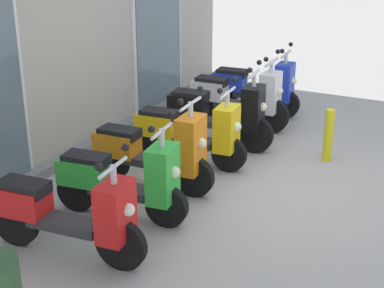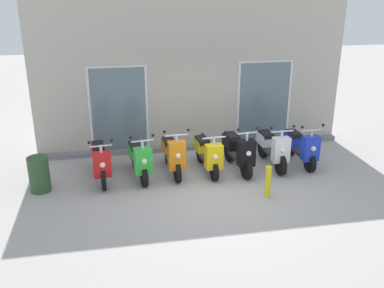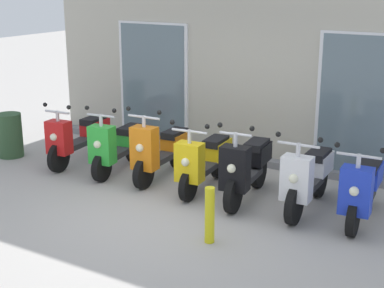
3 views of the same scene
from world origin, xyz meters
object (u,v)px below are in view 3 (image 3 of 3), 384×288
(scooter_orange, at_px, (161,150))
(scooter_black, at_px, (246,167))
(scooter_white, at_px, (308,177))
(scooter_green, at_px, (118,145))
(scooter_yellow, at_px, (204,160))
(curb_bollard, at_px, (210,215))
(scooter_red, at_px, (79,136))
(trash_bin, at_px, (10,135))
(scooter_blue, at_px, (362,188))

(scooter_orange, relative_size, scooter_black, 1.00)
(scooter_white, bearing_deg, scooter_green, -179.37)
(scooter_yellow, height_order, scooter_black, scooter_black)
(scooter_orange, height_order, curb_bollard, scooter_orange)
(scooter_red, relative_size, trash_bin, 2.13)
(scooter_yellow, bearing_deg, scooter_green, -179.05)
(scooter_black, bearing_deg, scooter_green, 178.71)
(scooter_black, height_order, scooter_white, scooter_black)
(scooter_yellow, bearing_deg, scooter_white, 0.32)
(scooter_white, xyz_separation_m, scooter_blue, (0.73, 0.00, -0.01))
(scooter_red, relative_size, scooter_yellow, 1.07)
(scooter_orange, distance_m, trash_bin, 2.97)
(scooter_red, height_order, scooter_yellow, scooter_yellow)
(scooter_black, relative_size, curb_bollard, 2.25)
(scooter_green, xyz_separation_m, scooter_white, (3.22, 0.04, 0.02))
(curb_bollard, bearing_deg, scooter_white, 66.85)
(scooter_green, distance_m, scooter_blue, 3.95)
(scooter_yellow, xyz_separation_m, scooter_blue, (2.35, 0.01, 0.01))
(scooter_blue, bearing_deg, scooter_green, -179.45)
(scooter_orange, relative_size, scooter_yellow, 1.02)
(scooter_red, bearing_deg, scooter_yellow, -0.42)
(scooter_red, bearing_deg, trash_bin, -164.39)
(scooter_green, relative_size, trash_bin, 1.94)
(scooter_black, bearing_deg, trash_bin, -176.66)
(scooter_orange, relative_size, scooter_white, 0.97)
(scooter_orange, bearing_deg, scooter_yellow, -3.86)
(scooter_orange, bearing_deg, trash_bin, -172.33)
(scooter_red, xyz_separation_m, scooter_black, (3.21, -0.10, 0.03))
(scooter_yellow, bearing_deg, scooter_orange, 176.14)
(curb_bollard, bearing_deg, scooter_orange, 137.90)
(curb_bollard, bearing_deg, trash_bin, 165.72)
(scooter_orange, xyz_separation_m, scooter_black, (1.55, -0.13, 0.01))
(scooter_red, relative_size, scooter_white, 1.01)
(scooter_red, xyz_separation_m, scooter_white, (4.09, -0.01, 0.01))
(scooter_white, xyz_separation_m, trash_bin, (-5.37, -0.35, -0.09))
(scooter_blue, bearing_deg, trash_bin, -176.70)
(scooter_yellow, xyz_separation_m, scooter_black, (0.73, -0.08, 0.04))
(scooter_white, bearing_deg, curb_bollard, -113.15)
(scooter_black, relative_size, trash_bin, 2.03)
(scooter_green, height_order, scooter_white, scooter_white)
(scooter_white, bearing_deg, scooter_orange, 178.91)
(scooter_orange, relative_size, curb_bollard, 2.26)
(scooter_orange, bearing_deg, scooter_red, -178.73)
(scooter_blue, distance_m, curb_bollard, 2.09)
(scooter_green, xyz_separation_m, scooter_orange, (0.79, 0.08, 0.02))
(scooter_orange, xyz_separation_m, scooter_yellow, (0.82, -0.06, -0.02))
(scooter_yellow, relative_size, scooter_black, 0.98)
(scooter_black, distance_m, trash_bin, 4.50)
(scooter_yellow, bearing_deg, trash_bin, -174.81)
(scooter_yellow, bearing_deg, scooter_blue, 0.27)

